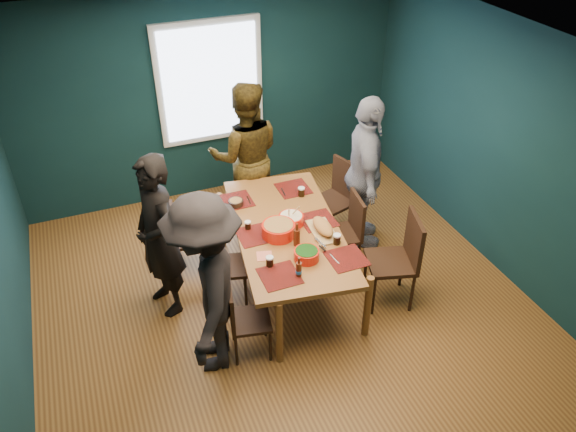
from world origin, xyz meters
name	(u,v)px	position (x,y,z in m)	size (l,w,h in m)	color
room	(271,180)	(0.00, 0.27, 1.37)	(5.01, 5.01, 2.71)	olive
dining_table	(287,233)	(0.14, 0.22, 0.72)	(1.34, 2.21, 0.79)	brown
chair_left_far	(183,234)	(-0.81, 0.94, 0.48)	(0.44, 0.44, 0.82)	black
chair_left_mid	(219,261)	(-0.58, 0.30, 0.51)	(0.48, 0.48, 0.87)	black
chair_left_near	(242,315)	(-0.59, -0.50, 0.48)	(0.44, 0.44, 0.82)	black
chair_right_far	(339,193)	(1.11, 0.96, 0.55)	(0.54, 0.54, 0.95)	black
chair_right_mid	(347,227)	(0.90, 0.31, 0.53)	(0.46, 0.46, 0.91)	black
chair_right_near	(401,254)	(1.15, -0.40, 0.61)	(0.58, 0.58, 1.04)	black
person_far_left	(158,238)	(-1.13, 0.41, 0.88)	(0.64, 0.42, 1.77)	black
person_back	(246,156)	(0.15, 1.58, 0.93)	(0.90, 0.70, 1.85)	black
person_right	(365,174)	(1.27, 0.66, 0.93)	(1.09, 0.45, 1.86)	silver
person_near_left	(207,287)	(-0.88, -0.48, 0.91)	(1.18, 0.68, 1.82)	black
bowl_salad	(278,229)	(0.01, 0.13, 0.86)	(0.34, 0.34, 0.14)	red
bowl_dumpling	(291,219)	(0.21, 0.26, 0.85)	(0.26, 0.26, 0.24)	red
bowl_herbs	(307,254)	(0.13, -0.32, 0.85)	(0.24, 0.24, 0.11)	red
cutting_board	(323,228)	(0.45, 0.01, 0.85)	(0.27, 0.56, 0.12)	tan
small_bowl	(236,202)	(-0.22, 0.81, 0.83)	(0.16, 0.16, 0.07)	black
beer_bottle_a	(299,269)	(-0.03, -0.52, 0.87)	(0.06, 0.06, 0.21)	#471A0C
beer_bottle_b	(297,237)	(0.13, -0.08, 0.89)	(0.07, 0.07, 0.26)	#471A0C
cola_glass_a	(270,261)	(-0.23, -0.29, 0.85)	(0.08, 0.08, 0.10)	black
cola_glass_b	(337,239)	(0.50, -0.21, 0.85)	(0.08, 0.08, 0.11)	black
cola_glass_c	(301,191)	(0.52, 0.72, 0.85)	(0.08, 0.08, 0.10)	black
cola_glass_d	(248,225)	(-0.24, 0.35, 0.84)	(0.07, 0.07, 0.09)	black
napkin_a	(319,218)	(0.52, 0.25, 0.79)	(0.12, 0.12, 0.00)	#DC705D
napkin_b	(264,256)	(-0.23, -0.13, 0.79)	(0.15, 0.15, 0.00)	#DC705D
napkin_c	(345,263)	(0.45, -0.51, 0.79)	(0.15, 0.15, 0.00)	#DC705D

